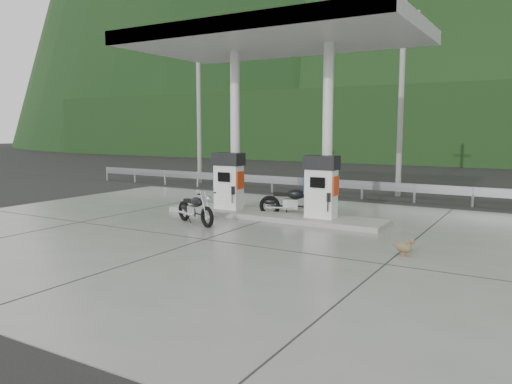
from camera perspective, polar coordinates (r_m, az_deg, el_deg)
The scene contains 17 objects.
ground at distance 13.23m, azimuth -3.33°, elevation -4.69°, with size 160.00×160.00×0.00m, color black.
forecourt_apron at distance 13.23m, azimuth -3.33°, elevation -4.65°, with size 18.00×14.00×0.02m, color slate.
pump_island at distance 15.31m, azimuth 1.88°, elevation -2.68°, with size 7.00×1.40×0.15m, color gray.
gas_pump_left at distance 16.00m, azimuth -3.15°, elevation 1.27°, with size 0.95×0.55×1.80m, color white, non-canonical shape.
gas_pump_right at distance 14.48m, azimuth 7.46°, elevation 0.59°, with size 0.95×0.55×1.80m, color white, non-canonical shape.
canopy_column_left at distance 16.24m, azimuth -2.40°, elevation 7.02°, with size 0.30×0.30×5.00m, color white.
canopy_column_right at distance 14.76m, azimuth 8.18°, elevation 6.93°, with size 0.30×0.30×5.00m, color white.
canopy_roof at distance 15.31m, azimuth 1.96°, elevation 17.16°, with size 8.50×5.00×0.40m, color beige.
guardrail at distance 20.19m, azimuth 9.37°, elevation 1.41°, with size 26.00×0.16×1.42m, color gray, non-canonical shape.
road at distance 23.55m, azimuth 12.41°, elevation 0.43°, with size 60.00×7.00×0.01m, color black.
utility_pole_a at distance 25.35m, azimuth -6.56°, elevation 10.07°, with size 0.22×0.22×8.00m, color gray.
utility_pole_b at distance 20.95m, azimuth 16.27°, elevation 10.44°, with size 0.22×0.22×8.00m, color gray.
tree_band at distance 41.38m, azimuth 20.58°, elevation 7.17°, with size 80.00×6.00×6.00m, color black.
forested_hills at distance 71.17m, azimuth 24.68°, elevation 4.40°, with size 100.00×40.00×140.00m, color black, non-canonical shape.
motorcycle_left at distance 15.42m, azimuth 4.20°, elevation -1.16°, with size 1.95×0.62×0.93m, color black, non-canonical shape.
motorcycle_right at distance 14.39m, azimuth -6.97°, elevation -1.97°, with size 1.78×0.56×0.84m, color black, non-canonical shape.
duck at distance 11.22m, azimuth 16.49°, elevation -6.13°, with size 0.49×0.14×0.35m, color brown, non-canonical shape.
Camera 1 is at (7.20, -10.75, 2.74)m, focal length 35.00 mm.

